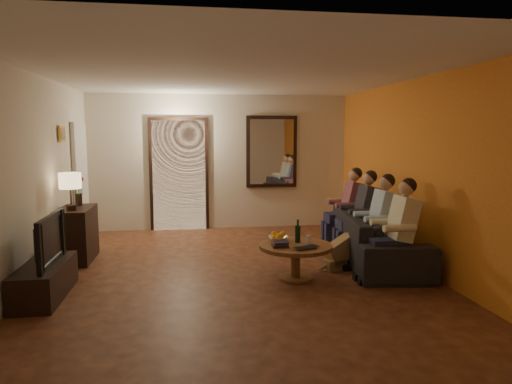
{
  "coord_description": "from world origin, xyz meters",
  "views": [
    {
      "loc": [
        -0.61,
        -5.87,
        1.84
      ],
      "look_at": [
        0.3,
        0.3,
        1.05
      ],
      "focal_mm": 32.0,
      "sensor_mm": 36.0,
      "label": 1
    }
  ],
  "objects": [
    {
      "name": "floor",
      "position": [
        0.0,
        0.0,
        0.0
      ],
      "size": [
        5.0,
        6.0,
        0.01
      ],
      "primitive_type": "cube",
      "color": "#3E1A10",
      "rests_on": "ground"
    },
    {
      "name": "ceiling",
      "position": [
        0.0,
        0.0,
        2.6
      ],
      "size": [
        5.0,
        6.0,
        0.01
      ],
      "primitive_type": "cube",
      "color": "white",
      "rests_on": "back_wall"
    },
    {
      "name": "back_wall",
      "position": [
        0.0,
        3.0,
        1.3
      ],
      "size": [
        5.0,
        0.02,
        2.6
      ],
      "primitive_type": "cube",
      "color": "beige",
      "rests_on": "floor"
    },
    {
      "name": "front_wall",
      "position": [
        0.0,
        -3.0,
        1.3
      ],
      "size": [
        5.0,
        0.02,
        2.6
      ],
      "primitive_type": "cube",
      "color": "beige",
      "rests_on": "floor"
    },
    {
      "name": "left_wall",
      "position": [
        -2.5,
        0.0,
        1.3
      ],
      "size": [
        0.02,
        6.0,
        2.6
      ],
      "primitive_type": "cube",
      "color": "beige",
      "rests_on": "floor"
    },
    {
      "name": "right_wall",
      "position": [
        2.5,
        0.0,
        1.3
      ],
      "size": [
        0.02,
        6.0,
        2.6
      ],
      "primitive_type": "cube",
      "color": "beige",
      "rests_on": "floor"
    },
    {
      "name": "orange_accent",
      "position": [
        2.49,
        0.0,
        1.3
      ],
      "size": [
        0.01,
        6.0,
        2.6
      ],
      "primitive_type": "cube",
      "color": "orange",
      "rests_on": "right_wall"
    },
    {
      "name": "kitchen_doorway",
      "position": [
        -0.8,
        2.98,
        1.05
      ],
      "size": [
        1.0,
        0.06,
        2.1
      ],
      "primitive_type": "cube",
      "color": "#FFE0A5",
      "rests_on": "floor"
    },
    {
      "name": "door_trim",
      "position": [
        -0.8,
        2.97,
        1.05
      ],
      "size": [
        1.12,
        0.04,
        2.22
      ],
      "primitive_type": "cube",
      "color": "black",
      "rests_on": "floor"
    },
    {
      "name": "fridge_glimpse",
      "position": [
        -0.55,
        2.98,
        0.9
      ],
      "size": [
        0.45,
        0.03,
        1.7
      ],
      "primitive_type": "cube",
      "color": "silver",
      "rests_on": "floor"
    },
    {
      "name": "mirror_frame",
      "position": [
        1.0,
        2.96,
        1.5
      ],
      "size": [
        1.0,
        0.05,
        1.4
      ],
      "primitive_type": "cube",
      "color": "black",
      "rests_on": "back_wall"
    },
    {
      "name": "mirror_glass",
      "position": [
        1.0,
        2.93,
        1.5
      ],
      "size": [
        0.86,
        0.02,
        1.26
      ],
      "primitive_type": "cube",
      "color": "white",
      "rests_on": "back_wall"
    },
    {
      "name": "white_door",
      "position": [
        -2.46,
        2.3,
        1.02
      ],
      "size": [
        0.06,
        0.85,
        2.04
      ],
      "primitive_type": "cube",
      "color": "white",
      "rests_on": "floor"
    },
    {
      "name": "framed_art",
      "position": [
        -2.47,
        1.3,
        1.85
      ],
      "size": [
        0.03,
        0.28,
        0.24
      ],
      "primitive_type": "cube",
      "color": "#B28C33",
      "rests_on": "left_wall"
    },
    {
      "name": "art_canvas",
      "position": [
        -2.46,
        1.3,
        1.85
      ],
      "size": [
        0.01,
        0.22,
        0.18
      ],
      "primitive_type": "cube",
      "color": "brown",
      "rests_on": "left_wall"
    },
    {
      "name": "dresser",
      "position": [
        -2.25,
        0.97,
        0.39
      ],
      "size": [
        0.45,
        0.88,
        0.78
      ],
      "primitive_type": "cube",
      "color": "black",
      "rests_on": "floor"
    },
    {
      "name": "table_lamp",
      "position": [
        -2.25,
        0.75,
        1.05
      ],
      "size": [
        0.3,
        0.3,
        0.54
      ],
      "primitive_type": null,
      "color": "beige",
      "rests_on": "dresser"
    },
    {
      "name": "flower_vase",
      "position": [
        -2.25,
        1.19,
        1.0
      ],
      "size": [
        0.14,
        0.14,
        0.44
      ],
      "primitive_type": null,
      "color": "#AB1225",
      "rests_on": "dresser"
    },
    {
      "name": "tv_stand",
      "position": [
        -2.25,
        -0.58,
        0.19
      ],
      "size": [
        0.45,
        1.16,
        0.39
      ],
      "primitive_type": "cube",
      "color": "black",
      "rests_on": "floor"
    },
    {
      "name": "tv",
      "position": [
        -2.25,
        -0.58,
        0.67
      ],
      "size": [
        0.97,
        0.13,
        0.56
      ],
      "primitive_type": "imported",
      "rotation": [
        0.0,
        0.0,
        1.57
      ],
      "color": "black",
      "rests_on": "tv_stand"
    },
    {
      "name": "sofa",
      "position": [
        2.06,
        0.3,
        0.35
      ],
      "size": [
        2.51,
        1.25,
        0.7
      ],
      "primitive_type": "imported",
      "rotation": [
        0.0,
        0.0,
        1.44
      ],
      "color": "black",
      "rests_on": "floor"
    },
    {
      "name": "person_a",
      "position": [
        1.96,
        -0.6,
        0.6
      ],
      "size": [
        0.6,
        0.4,
        1.2
      ],
      "primitive_type": null,
      "color": "tan",
      "rests_on": "sofa"
    },
    {
      "name": "person_b",
      "position": [
        1.96,
        0.0,
        0.6
      ],
      "size": [
        0.6,
        0.4,
        1.2
      ],
      "primitive_type": null,
      "color": "tan",
      "rests_on": "sofa"
    },
    {
      "name": "person_c",
      "position": [
        1.96,
        0.6,
        0.6
      ],
      "size": [
        0.6,
        0.4,
        1.2
      ],
      "primitive_type": null,
      "color": "tan",
      "rests_on": "sofa"
    },
    {
      "name": "person_d",
      "position": [
        1.96,
        1.2,
        0.6
      ],
      "size": [
        0.6,
        0.4,
        1.2
      ],
      "primitive_type": null,
      "color": "tan",
      "rests_on": "sofa"
    },
    {
      "name": "dog",
      "position": [
        1.44,
        0.02,
        0.28
      ],
      "size": [
        0.61,
        0.4,
        0.56
      ],
      "primitive_type": null,
      "rotation": [
        0.0,
        0.0,
        0.32
      ],
      "color": "#9C8248",
      "rests_on": "floor"
    },
    {
      "name": "coffee_table",
      "position": [
        0.72,
        -0.34,
        0.23
      ],
      "size": [
        1.14,
        1.14,
        0.45
      ],
      "primitive_type": "cylinder",
      "rotation": [
        0.0,
        0.0,
        0.26
      ],
      "color": "brown",
      "rests_on": "floor"
    },
    {
      "name": "bowl",
      "position": [
        0.54,
        -0.12,
        0.48
      ],
      "size": [
        0.26,
        0.26,
        0.06
      ],
      "primitive_type": "imported",
      "color": "white",
      "rests_on": "coffee_table"
    },
    {
      "name": "oranges",
      "position": [
        0.54,
        -0.12,
        0.55
      ],
      "size": [
        0.2,
        0.2,
        0.08
      ],
      "primitive_type": null,
      "color": "orange",
      "rests_on": "bowl"
    },
    {
      "name": "wine_bottle",
      "position": [
        0.77,
        -0.24,
        0.6
      ],
      "size": [
        0.07,
        0.07,
        0.31
      ],
      "primitive_type": null,
      "color": "black",
      "rests_on": "coffee_table"
    },
    {
      "name": "wine_glass",
      "position": [
        0.9,
        -0.29,
        0.5
      ],
      "size": [
        0.06,
        0.06,
        0.1
      ],
      "primitive_type": "cylinder",
      "color": "silver",
      "rests_on": "coffee_table"
    },
    {
      "name": "book_stack",
      "position": [
        0.5,
        -0.44,
        0.48
      ],
      "size": [
        0.2,
        0.15,
        0.07
      ],
      "primitive_type": null,
      "color": "black",
      "rests_on": "coffee_table"
    },
    {
      "name": "laptop",
      "position": [
        0.82,
        -0.62,
        0.46
      ],
      "size": [
        0.39,
        0.33,
        0.03
      ],
      "primitive_type": "imported",
      "rotation": [
        0.0,
        0.0,
        0.41
      ],
      "color": "black",
      "rests_on": "coffee_table"
    }
  ]
}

